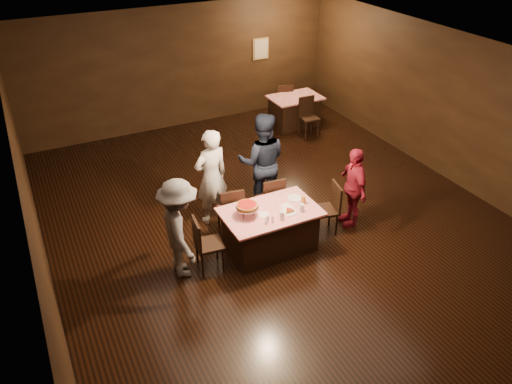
# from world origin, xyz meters

# --- Properties ---
(room) EXTENTS (10.00, 10.04, 3.02)m
(room) POSITION_xyz_m (0.00, 0.01, 2.14)
(room) COLOR black
(room) RESTS_ON ground
(main_table) EXTENTS (1.60, 1.00, 0.77)m
(main_table) POSITION_xyz_m (-0.53, -0.70, 0.39)
(main_table) COLOR red
(main_table) RESTS_ON ground
(back_table) EXTENTS (1.30, 0.90, 0.77)m
(back_table) POSITION_xyz_m (2.52, 3.64, 0.39)
(back_table) COLOR #AC0B0C
(back_table) RESTS_ON ground
(chair_far_left) EXTENTS (0.48, 0.48, 0.95)m
(chair_far_left) POSITION_xyz_m (-0.93, 0.05, 0.47)
(chair_far_left) COLOR black
(chair_far_left) RESTS_ON ground
(chair_far_right) EXTENTS (0.45, 0.45, 0.95)m
(chair_far_right) POSITION_xyz_m (-0.13, 0.05, 0.47)
(chair_far_right) COLOR black
(chair_far_right) RESTS_ON ground
(chair_end_left) EXTENTS (0.46, 0.46, 0.95)m
(chair_end_left) POSITION_xyz_m (-1.63, -0.70, 0.47)
(chair_end_left) COLOR black
(chair_end_left) RESTS_ON ground
(chair_end_right) EXTENTS (0.50, 0.50, 0.95)m
(chair_end_right) POSITION_xyz_m (0.57, -0.70, 0.47)
(chair_end_right) COLOR black
(chair_end_right) RESTS_ON ground
(chair_back_near) EXTENTS (0.44, 0.44, 0.95)m
(chair_back_near) POSITION_xyz_m (2.52, 2.94, 0.47)
(chair_back_near) COLOR black
(chair_back_near) RESTS_ON ground
(chair_back_far) EXTENTS (0.51, 0.51, 0.95)m
(chair_back_far) POSITION_xyz_m (2.52, 4.24, 0.47)
(chair_back_far) COLOR black
(chair_back_far) RESTS_ON ground
(diner_white_jacket) EXTENTS (0.73, 0.55, 1.82)m
(diner_white_jacket) POSITION_xyz_m (-1.05, 0.55, 0.91)
(diner_white_jacket) COLOR silver
(diner_white_jacket) RESTS_ON ground
(diner_navy_hoodie) EXTENTS (1.15, 1.04, 1.91)m
(diner_navy_hoodie) POSITION_xyz_m (-0.02, 0.58, 0.96)
(diner_navy_hoodie) COLOR black
(diner_navy_hoodie) RESTS_ON ground
(diner_grey_knit) EXTENTS (0.71, 1.13, 1.69)m
(diner_grey_knit) POSITION_xyz_m (-2.06, -0.62, 0.85)
(diner_grey_knit) COLOR slate
(diner_grey_knit) RESTS_ON ground
(diner_red_shirt) EXTENTS (0.55, 0.95, 1.52)m
(diner_red_shirt) POSITION_xyz_m (1.16, -0.67, 0.76)
(diner_red_shirt) COLOR #A91D36
(diner_red_shirt) RESTS_ON ground
(pizza_stand) EXTENTS (0.38, 0.38, 0.22)m
(pizza_stand) POSITION_xyz_m (-0.93, -0.65, 0.95)
(pizza_stand) COLOR black
(pizza_stand) RESTS_ON main_table
(plate_with_slice) EXTENTS (0.25, 0.25, 0.06)m
(plate_with_slice) POSITION_xyz_m (-0.28, -0.88, 0.80)
(plate_with_slice) COLOR white
(plate_with_slice) RESTS_ON main_table
(plate_empty) EXTENTS (0.25, 0.25, 0.01)m
(plate_empty) POSITION_xyz_m (0.02, -0.55, 0.78)
(plate_empty) COLOR white
(plate_empty) RESTS_ON main_table
(glass_front_left) EXTENTS (0.08, 0.08, 0.14)m
(glass_front_left) POSITION_xyz_m (-0.48, -1.00, 0.84)
(glass_front_left) COLOR silver
(glass_front_left) RESTS_ON main_table
(glass_front_right) EXTENTS (0.08, 0.08, 0.14)m
(glass_front_right) POSITION_xyz_m (-0.08, -0.95, 0.84)
(glass_front_right) COLOR silver
(glass_front_right) RESTS_ON main_table
(glass_amber) EXTENTS (0.08, 0.08, 0.14)m
(glass_amber) POSITION_xyz_m (0.07, -0.75, 0.84)
(glass_amber) COLOR #BF7F26
(glass_amber) RESTS_ON main_table
(condiments) EXTENTS (0.17, 0.10, 0.09)m
(condiments) POSITION_xyz_m (-0.71, -0.98, 0.82)
(condiments) COLOR silver
(condiments) RESTS_ON main_table
(napkin_center) EXTENTS (0.19, 0.19, 0.01)m
(napkin_center) POSITION_xyz_m (-0.23, -0.70, 0.77)
(napkin_center) COLOR white
(napkin_center) RESTS_ON main_table
(napkin_left) EXTENTS (0.21, 0.21, 0.01)m
(napkin_left) POSITION_xyz_m (-0.68, -0.75, 0.77)
(napkin_left) COLOR white
(napkin_left) RESTS_ON main_table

